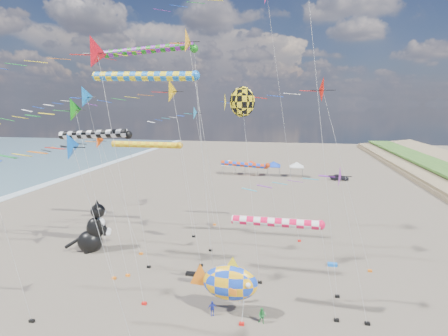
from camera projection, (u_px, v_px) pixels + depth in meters
name	position (u px, v px, depth m)	size (l,w,h in m)	color
delta_kite_0	(173.00, 44.00, 27.89)	(10.86, 2.13, 21.80)	orange
delta_kite_1	(90.00, 144.00, 35.75)	(10.26, 1.74, 12.95)	#F44806
delta_kite_2	(58.00, 113.00, 29.83)	(11.97, 2.23, 16.37)	#128813
delta_kite_3	(55.00, 152.00, 20.19)	(9.93, 1.68, 14.22)	blue
delta_kite_5	(159.00, 94.00, 31.98)	(11.57, 2.37, 18.12)	#DEA80B
delta_kite_6	(78.00, 100.00, 30.06)	(9.21, 2.04, 17.37)	blue
delta_kite_7	(76.00, 56.00, 25.06)	(13.66, 2.53, 20.68)	red
delta_kite_9	(322.00, 92.00, 31.07)	(13.69, 2.61, 18.36)	#E50F00
delta_kite_10	(326.00, 181.00, 23.90)	(8.57, 1.70, 11.77)	purple
delta_kite_11	(186.00, 116.00, 43.96)	(8.73, 1.81, 15.55)	#218CC5
windsock_0	(151.00, 51.00, 35.11)	(11.50, 0.81, 21.47)	#187D16
windsock_1	(97.00, 135.00, 32.44)	(8.64, 0.80, 13.33)	black
windsock_2	(148.00, 77.00, 27.29)	(10.09, 0.76, 18.21)	blue
windsock_3	(149.00, 145.00, 40.75)	(9.82, 0.77, 11.41)	#EFAA14
windsock_4	(247.00, 165.00, 45.01)	(7.70, 0.63, 8.32)	red
windsock_5	(280.00, 223.00, 25.03)	(7.99, 0.70, 7.68)	#F21147
angelfish_kite	(240.00, 103.00, 30.50)	(3.74, 3.02, 17.21)	yellow
cat_inflatable	(92.00, 226.00, 37.44)	(4.10, 2.05, 5.53)	black
fish_inflatable	(230.00, 283.00, 25.81)	(5.52, 2.20, 4.77)	blue
person_adult	(242.00, 293.00, 27.80)	(0.65, 0.43, 1.79)	gray
child_green	(262.00, 316.00, 25.23)	(0.59, 0.46, 1.22)	green
child_blue	(212.00, 308.00, 26.21)	(0.68, 0.28, 1.17)	#2635B1
kite_bag_0	(332.00, 265.00, 34.32)	(0.90, 0.44, 0.30)	blue
kite_bag_1	(191.00, 274.00, 32.43)	(0.90, 0.44, 0.30)	black
tent_row	(262.00, 162.00, 77.38)	(19.20, 4.20, 3.80)	white
parked_car	(340.00, 177.00, 73.01)	(1.49, 3.71, 1.27)	#26262D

